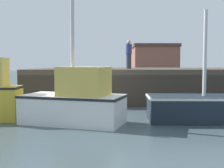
{
  "coord_description": "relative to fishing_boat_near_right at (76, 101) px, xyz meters",
  "views": [
    {
      "loc": [
        0.69,
        -11.04,
        2.01
      ],
      "look_at": [
        0.81,
        2.65,
        1.06
      ],
      "focal_mm": 45.61,
      "sensor_mm": 36.0,
      "label": 1
    }
  ],
  "objects": [
    {
      "name": "ground",
      "position": [
        0.45,
        1.49,
        -0.82
      ],
      "size": [
        120.0,
        160.0,
        0.1
      ],
      "color": "#3D4C51"
    },
    {
      "name": "pier",
      "position": [
        3.13,
        7.26,
        0.72
      ],
      "size": [
        12.58,
        8.47,
        1.76
      ],
      "color": "#473D33",
      "rests_on": "ground"
    },
    {
      "name": "fishing_boat_near_right",
      "position": [
        0.0,
        0.0,
        0.0
      ],
      "size": [
        3.77,
        2.59,
        4.93
      ],
      "color": "silver",
      "rests_on": "ground"
    },
    {
      "name": "fishing_boat_mid",
      "position": [
        4.47,
        0.36,
        -0.27
      ],
      "size": [
        3.98,
        1.73,
        3.89
      ],
      "color": "#19232D",
      "rests_on": "ground"
    },
    {
      "name": "dockworker",
      "position": [
        2.22,
        6.45,
        1.79
      ],
      "size": [
        0.34,
        0.34,
        1.6
      ],
      "color": "#2D3342",
      "rests_on": "pier"
    },
    {
      "name": "warehouse",
      "position": [
        8.46,
        36.89,
        1.84
      ],
      "size": [
        7.14,
        6.62,
        5.2
      ],
      "color": "brown",
      "rests_on": "ground"
    }
  ]
}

